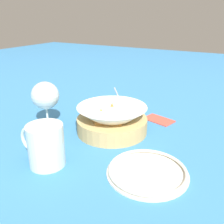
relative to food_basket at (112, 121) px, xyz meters
name	(u,v)px	position (x,y,z in m)	size (l,w,h in m)	color
ground_plane	(101,132)	(0.03, 0.02, -0.04)	(4.00, 4.00, 0.00)	teal
food_basket	(112,121)	(0.00, 0.00, 0.00)	(0.23, 0.23, 0.10)	tan
sauce_cup	(122,108)	(0.05, -0.17, -0.02)	(0.07, 0.07, 0.10)	#B7B7BC
wine_glass	(45,97)	(0.21, 0.07, 0.06)	(0.09, 0.09, 0.15)	silver
beer_mug	(46,147)	(0.05, 0.24, 0.01)	(0.13, 0.09, 0.11)	silver
side_plate	(147,171)	(-0.19, 0.16, -0.03)	(0.20, 0.20, 0.01)	silver
napkin	(159,119)	(-0.10, -0.17, -0.04)	(0.12, 0.09, 0.01)	#DB4C3D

